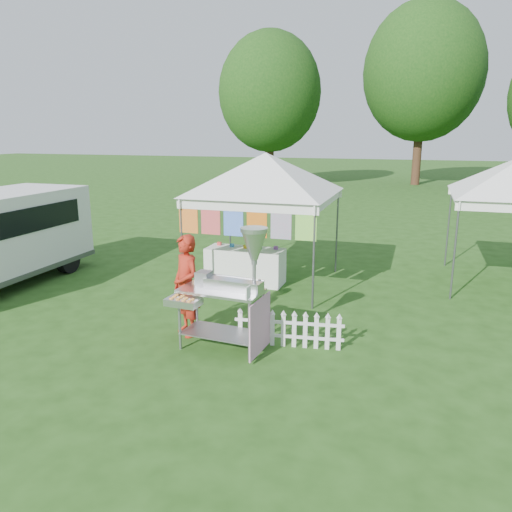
% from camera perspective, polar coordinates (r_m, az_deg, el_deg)
% --- Properties ---
extents(ground, '(120.00, 120.00, 0.00)m').
position_cam_1_polar(ground, '(8.67, -5.81, -9.47)').
color(ground, '#224614').
rests_on(ground, ground).
extents(canopy_main, '(4.24, 4.24, 3.45)m').
position_cam_1_polar(canopy_main, '(11.24, 1.13, 11.68)').
color(canopy_main, '#59595E').
rests_on(canopy_main, ground).
extents(tree_left, '(6.40, 6.40, 9.53)m').
position_cam_1_polar(tree_left, '(32.68, 1.60, 18.21)').
color(tree_left, '#3A2215').
rests_on(tree_left, ground).
extents(tree_mid, '(7.60, 7.60, 11.52)m').
position_cam_1_polar(tree_mid, '(35.44, 18.59, 19.31)').
color(tree_mid, '#3A2215').
rests_on(tree_mid, ground).
extents(donut_cart, '(1.53, 0.95, 2.04)m').
position_cam_1_polar(donut_cart, '(7.80, -2.66, -2.72)').
color(donut_cart, gray).
rests_on(donut_cart, ground).
extents(vendor, '(0.77, 0.72, 1.77)m').
position_cam_1_polar(vendor, '(8.63, -7.98, -3.36)').
color(vendor, '#A52314').
rests_on(vendor, ground).
extents(picket_fence, '(1.79, 0.27, 0.56)m').
position_cam_1_polar(picket_fence, '(8.26, 3.76, -8.47)').
color(picket_fence, silver).
rests_on(picket_fence, ground).
extents(display_table, '(1.80, 0.70, 0.82)m').
position_cam_1_polar(display_table, '(11.64, -1.24, -1.11)').
color(display_table, white).
rests_on(display_table, ground).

